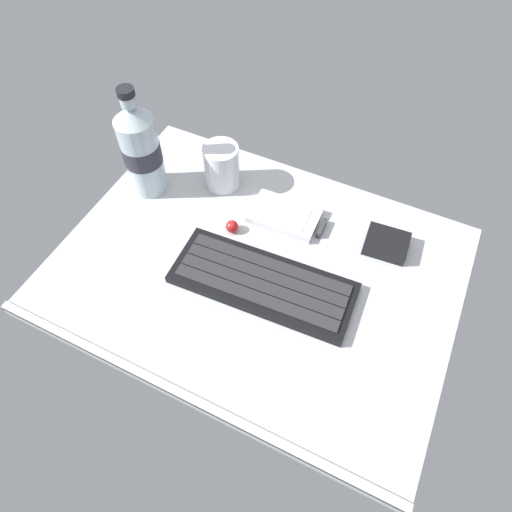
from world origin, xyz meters
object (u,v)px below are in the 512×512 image
(keyboard, at_px, (263,283))
(juice_cup, at_px, (222,168))
(trackball_mouse, at_px, (232,226))
(handheld_device, at_px, (288,217))
(charger_block, at_px, (386,244))
(water_bottle, at_px, (141,149))

(keyboard, bearing_deg, juice_cup, 133.76)
(keyboard, xyz_separation_m, trackball_mouse, (-0.10, 0.08, 0.00))
(handheld_device, xyz_separation_m, trackball_mouse, (-0.08, -0.07, 0.00))
(keyboard, height_order, trackball_mouse, trackball_mouse)
(keyboard, height_order, juice_cup, juice_cup)
(charger_block, bearing_deg, keyboard, -134.49)
(keyboard, distance_m, handheld_device, 0.14)
(trackball_mouse, bearing_deg, charger_block, 17.58)
(handheld_device, bearing_deg, keyboard, -82.47)
(handheld_device, distance_m, trackball_mouse, 0.10)
(keyboard, relative_size, charger_block, 4.22)
(water_bottle, distance_m, trackball_mouse, 0.20)
(charger_block, height_order, trackball_mouse, charger_block)
(handheld_device, bearing_deg, juice_cup, 169.02)
(trackball_mouse, bearing_deg, water_bottle, 171.61)
(juice_cup, bearing_deg, water_bottle, -150.90)
(keyboard, height_order, water_bottle, water_bottle)
(handheld_device, distance_m, juice_cup, 0.15)
(keyboard, relative_size, handheld_device, 2.27)
(handheld_device, xyz_separation_m, charger_block, (0.17, 0.01, 0.00))
(charger_block, distance_m, trackball_mouse, 0.26)
(water_bottle, relative_size, trackball_mouse, 9.45)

